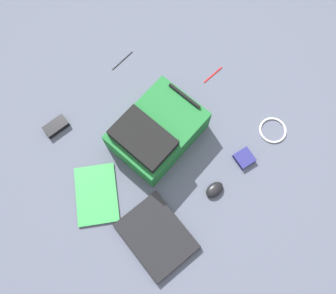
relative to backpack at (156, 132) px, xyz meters
The scene contains 10 objects.
ground_plane 0.11m from the backpack, 60.32° to the left, with size 3.68×3.68×0.00m, color #4C5160.
backpack is the anchor object (origin of this frame).
laptop 0.48m from the backpack, 34.14° to the right, with size 0.35×0.28×0.03m.
book_comic 0.41m from the backpack, 79.27° to the right, with size 0.33×0.29×0.01m.
computer_mouse 0.39m from the backpack, 11.58° to the left, with size 0.06×0.09×0.03m, color black.
cable_coil 0.59m from the backpack, 59.31° to the left, with size 0.14×0.14×0.01m, color silver.
power_brick 0.51m from the backpack, 130.85° to the right, with size 0.06×0.12×0.03m, color black.
pen_black 0.47m from the backpack, 105.74° to the left, with size 0.01×0.01×0.13m, color red.
pen_blue 0.48m from the backpack, 168.84° to the left, with size 0.01×0.01×0.15m, color black.
earbud_pouch 0.44m from the backpack, 41.14° to the left, with size 0.08×0.08×0.03m, color navy.
Camera 1 is at (0.48, -0.35, 1.66)m, focal length 38.03 mm.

